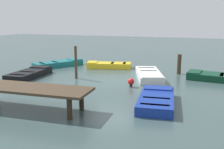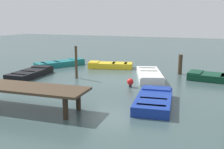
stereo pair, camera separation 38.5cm
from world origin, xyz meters
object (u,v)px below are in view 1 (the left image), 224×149
mooring_piling_mid_right (179,64)px  marker_buoy (131,82)px  rowboat_teal (59,64)px  rowboat_white (149,75)px  rowboat_blue (157,100)px  dock_segment (28,90)px  rowboat_yellow (109,65)px  mooring_piling_near_right (76,62)px  rowboat_black (30,74)px  rowboat_dark_green (217,77)px

mooring_piling_mid_right → marker_buoy: size_ratio=2.80×
rowboat_teal → rowboat_white: bearing=-71.2°
rowboat_blue → marker_buoy: (1.92, -2.54, 0.07)m
dock_segment → rowboat_white: size_ratio=1.27×
dock_segment → mooring_piling_mid_right: mooring_piling_mid_right is taller
rowboat_white → marker_buoy: 2.60m
dock_segment → marker_buoy: bearing=-124.1°
rowboat_yellow → mooring_piling_near_right: bearing=66.7°
dock_segment → rowboat_white: 8.24m
rowboat_white → marker_buoy: size_ratio=8.76×
rowboat_black → marker_buoy: marker_buoy is taller
mooring_piling_near_right → marker_buoy: bearing=167.7°
mooring_piling_near_right → marker_buoy: size_ratio=4.24×
mooring_piling_mid_right → marker_buoy: mooring_piling_mid_right is taller
dock_segment → rowboat_dark_green: size_ratio=1.50×
rowboat_blue → rowboat_yellow: bearing=27.0°
rowboat_white → rowboat_yellow: bearing=-142.3°
rowboat_black → rowboat_blue: (-8.78, 2.67, 0.00)m
mooring_piling_near_right → rowboat_teal: bearing=-44.3°
dock_segment → rowboat_black: size_ratio=1.52×
dock_segment → rowboat_blue: bearing=-157.2°
rowboat_yellow → rowboat_white: (-3.65, 2.33, -0.00)m
rowboat_black → mooring_piling_near_right: 3.20m
rowboat_teal → marker_buoy: marker_buoy is taller
rowboat_yellow → marker_buoy: size_ratio=7.30×
rowboat_yellow → rowboat_dark_green: same height
rowboat_white → mooring_piling_near_right: size_ratio=2.07×
rowboat_blue → rowboat_teal: 11.31m
rowboat_yellow → rowboat_black: 5.98m
rowboat_white → rowboat_dark_green: size_ratio=1.18×
mooring_piling_mid_right → mooring_piling_near_right: (5.87, 3.68, 0.35)m
mooring_piling_mid_right → rowboat_dark_green: bearing=154.2°
rowboat_white → mooring_piling_mid_right: bearing=120.6°
rowboat_blue → rowboat_dark_green: same height
rowboat_dark_green → rowboat_yellow: bearing=-5.3°
rowboat_dark_green → mooring_piling_mid_right: bearing=-19.8°
rowboat_white → mooring_piling_mid_right: (-1.62, -1.95, 0.46)m
rowboat_teal → mooring_piling_near_right: mooring_piling_near_right is taller
rowboat_black → rowboat_teal: size_ratio=0.89×
rowboat_blue → rowboat_dark_green: (-2.49, -5.90, -0.00)m
marker_buoy → rowboat_yellow: bearing=-56.5°
rowboat_blue → mooring_piling_near_right: (5.77, -3.38, 0.80)m
dock_segment → rowboat_blue: 5.41m
mooring_piling_mid_right → rowboat_blue: bearing=89.1°
mooring_piling_mid_right → rowboat_yellow: bearing=-4.1°
rowboat_blue → rowboat_white: (1.52, -5.10, -0.00)m
rowboat_yellow → marker_buoy: (-3.24, 4.90, 0.07)m
marker_buoy → mooring_piling_near_right: bearing=-12.3°
dock_segment → rowboat_dark_green: bearing=-135.2°
mooring_piling_near_right → rowboat_blue: bearing=149.7°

